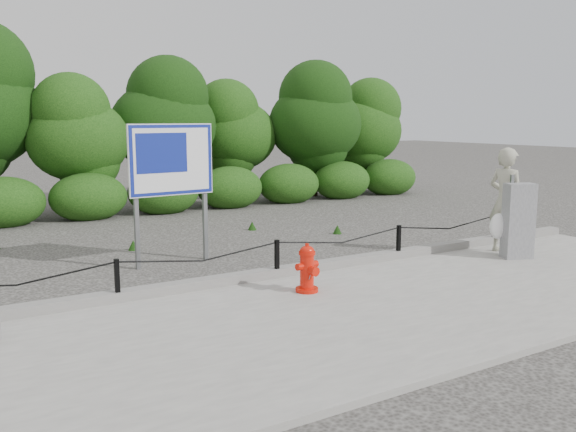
% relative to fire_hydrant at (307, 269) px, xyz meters
% --- Properties ---
extents(ground, '(90.00, 90.00, 0.00)m').
position_rel_fire_hydrant_xyz_m(ground, '(0.03, 0.91, -0.42)').
color(ground, '#2D2B28').
rests_on(ground, ground).
extents(sidewalk, '(14.00, 4.00, 0.08)m').
position_rel_fire_hydrant_xyz_m(sidewalk, '(0.03, -1.09, -0.38)').
color(sidewalk, gray).
rests_on(sidewalk, ground).
extents(curb, '(14.00, 0.22, 0.14)m').
position_rel_fire_hydrant_xyz_m(curb, '(0.03, 0.96, -0.27)').
color(curb, slate).
rests_on(curb, sidewalk).
extents(chain_barrier, '(10.06, 0.06, 0.60)m').
position_rel_fire_hydrant_xyz_m(chain_barrier, '(0.03, 0.91, 0.04)').
color(chain_barrier, black).
rests_on(chain_barrier, sidewalk).
extents(treeline, '(20.34, 3.76, 4.89)m').
position_rel_fire_hydrant_xyz_m(treeline, '(-0.09, 9.88, 2.09)').
color(treeline, black).
rests_on(treeline, ground).
extents(fire_hydrant, '(0.38, 0.39, 0.70)m').
position_rel_fire_hydrant_xyz_m(fire_hydrant, '(0.00, 0.00, 0.00)').
color(fire_hydrant, red).
rests_on(fire_hydrant, sidewalk).
extents(pedestrian, '(0.78, 0.74, 1.95)m').
position_rel_fire_hydrant_xyz_m(pedestrian, '(4.51, 0.26, 0.61)').
color(pedestrian, '#A2A18B').
rests_on(pedestrian, sidewalk).
extents(utility_cabinet, '(0.58, 0.47, 1.47)m').
position_rel_fire_hydrant_xyz_m(utility_cabinet, '(4.36, -0.15, 0.33)').
color(utility_cabinet, '#969698').
rests_on(utility_cabinet, sidewalk).
extents(advertising_sign, '(1.53, 0.21, 2.46)m').
position_rel_fire_hydrant_xyz_m(advertising_sign, '(-0.92, 2.88, 1.32)').
color(advertising_sign, slate).
rests_on(advertising_sign, ground).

